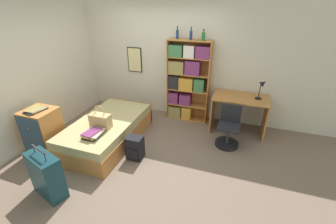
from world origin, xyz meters
The scene contains 18 objects.
ground_plane centered at (0.00, 0.00, 0.00)m, with size 14.00×14.00×0.00m, color #756051.
wall_back centered at (0.00, 1.66, 1.30)m, with size 10.00×0.09×2.60m.
wall_left centered at (-2.00, 0.00, 1.30)m, with size 0.06×10.00×2.60m.
bed centered at (-0.65, 0.02, 0.23)m, with size 1.07×1.97×0.47m.
handbag centered at (-0.57, -0.26, 0.61)m, with size 0.37×0.18×0.44m.
book_stack_on_bed centered at (-0.54, -0.56, 0.52)m, with size 0.32×0.37×0.10m.
suitcase centered at (-0.69, -1.47, 0.33)m, with size 0.60×0.40×0.80m.
dresser centered at (-1.54, -0.65, 0.42)m, with size 0.53×0.52×0.84m.
magazine_pile_on_dresser centered at (-1.55, -0.68, 0.86)m, with size 0.27×0.37×0.05m.
bookcase centered at (0.54, 1.46, 0.94)m, with size 0.93×0.30×1.82m.
bottle_green centered at (0.31, 1.50, 1.91)m, with size 0.06×0.06×0.25m.
bottle_brown centered at (0.62, 1.44, 1.92)m, with size 0.06×0.06×0.26m.
bottle_clear centered at (0.86, 1.46, 1.90)m, with size 0.07×0.07×0.22m.
desk centered at (1.75, 1.27, 0.53)m, with size 1.11×0.68×0.78m.
desk_lamp centered at (2.11, 1.29, 1.05)m, with size 0.18×0.13×0.41m.
desk_chair centered at (1.62, 0.66, 0.25)m, with size 0.45×0.45×0.78m.
backpack centered at (0.11, -0.32, 0.21)m, with size 0.29×0.24×0.43m.
waste_bin centered at (1.66, 1.20, 0.12)m, with size 0.27×0.27×0.24m.
Camera 1 is at (1.72, -3.20, 2.55)m, focal length 24.00 mm.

